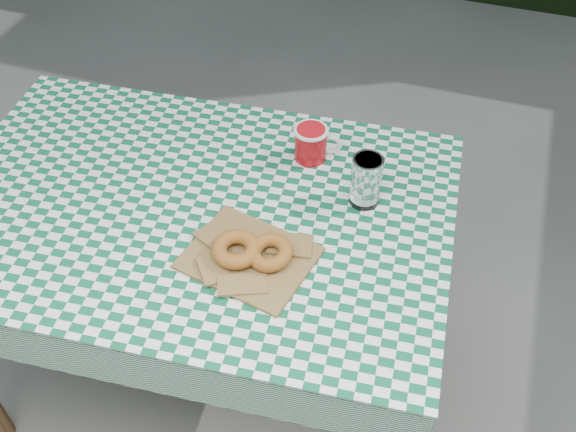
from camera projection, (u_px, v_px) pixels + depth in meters
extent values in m
plane|color=#50504B|center=(169.00, 408.00, 2.10)|extent=(60.00, 60.00, 0.00)
cube|color=#542F1D|center=(206.00, 301.00, 1.92)|extent=(1.30, 0.92, 0.75)
cube|color=#0D5937|center=(193.00, 207.00, 1.65)|extent=(1.32, 0.94, 0.01)
cube|color=olive|center=(249.00, 257.00, 1.52)|extent=(0.31, 0.27, 0.01)
torus|color=#9E5420|center=(236.00, 249.00, 1.51)|extent=(0.11, 0.11, 0.04)
torus|color=#A46C21|center=(270.00, 253.00, 1.50)|extent=(0.14, 0.14, 0.03)
cylinder|color=white|center=(366.00, 181.00, 1.61)|extent=(0.10, 0.10, 0.13)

